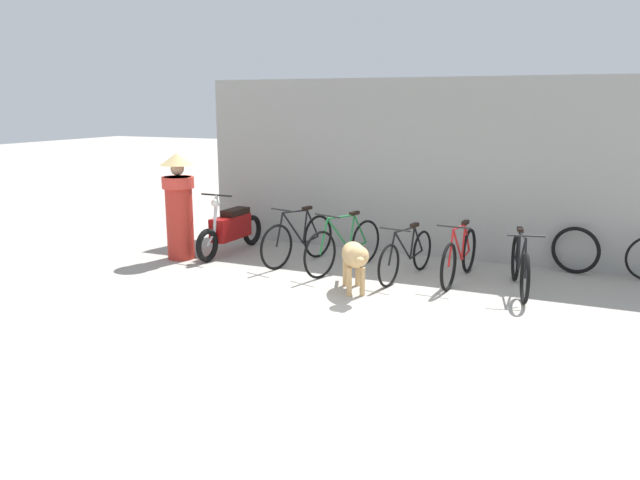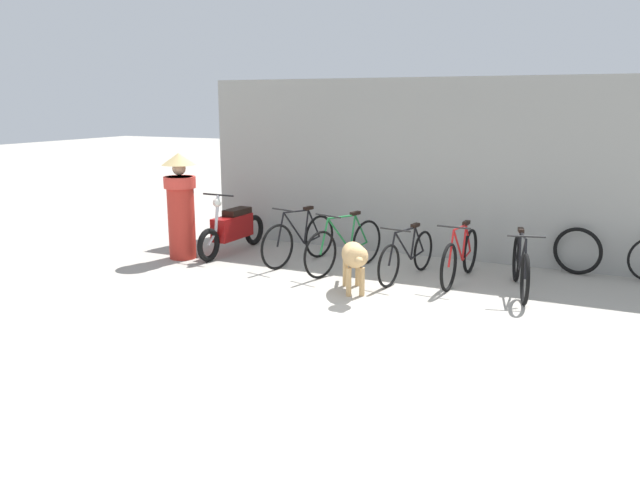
% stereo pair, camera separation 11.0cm
% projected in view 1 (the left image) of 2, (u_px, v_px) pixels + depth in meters
% --- Properties ---
extents(ground_plane, '(60.00, 60.00, 0.00)m').
position_uv_depth(ground_plane, '(348.00, 323.00, 7.14)').
color(ground_plane, '#9E998E').
extents(shop_wall_back, '(7.94, 0.20, 2.85)m').
position_uv_depth(shop_wall_back, '(431.00, 168.00, 10.02)').
color(shop_wall_back, gray).
rests_on(shop_wall_back, ground).
extents(bicycle_0, '(0.56, 1.63, 0.90)m').
position_uv_depth(bicycle_0, '(298.00, 240.00, 9.70)').
color(bicycle_0, black).
rests_on(bicycle_0, ground).
extents(bicycle_1, '(0.61, 1.71, 0.90)m').
position_uv_depth(bicycle_1, '(344.00, 246.00, 9.26)').
color(bicycle_1, black).
rests_on(bicycle_1, ground).
extents(bicycle_2, '(0.46, 1.65, 0.79)m').
position_uv_depth(bicycle_2, '(406.00, 255.00, 8.89)').
color(bicycle_2, black).
rests_on(bicycle_2, ground).
extents(bicycle_3, '(0.46, 1.70, 0.86)m').
position_uv_depth(bicycle_3, '(459.00, 257.00, 8.74)').
color(bicycle_3, black).
rests_on(bicycle_3, ground).
extents(bicycle_4, '(0.53, 1.67, 0.85)m').
position_uv_depth(bicycle_4, '(520.00, 266.00, 8.26)').
color(bicycle_4, black).
rests_on(bicycle_4, ground).
extents(motorcycle, '(0.58, 1.86, 1.04)m').
position_uv_depth(motorcycle, '(231.00, 229.00, 10.35)').
color(motorcycle, black).
rests_on(motorcycle, ground).
extents(stray_dog, '(0.73, 1.19, 0.72)m').
position_uv_depth(stray_dog, '(355.00, 257.00, 8.17)').
color(stray_dog, tan).
rests_on(stray_dog, ground).
extents(person_in_robes, '(0.69, 0.69, 1.69)m').
position_uv_depth(person_in_robes, '(179.00, 203.00, 9.89)').
color(person_in_robes, '#B72D23').
rests_on(person_in_robes, ground).
extents(spare_tire_left, '(0.69, 0.22, 0.70)m').
position_uv_depth(spare_tire_left, '(576.00, 250.00, 9.12)').
color(spare_tire_left, black).
rests_on(spare_tire_left, ground).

